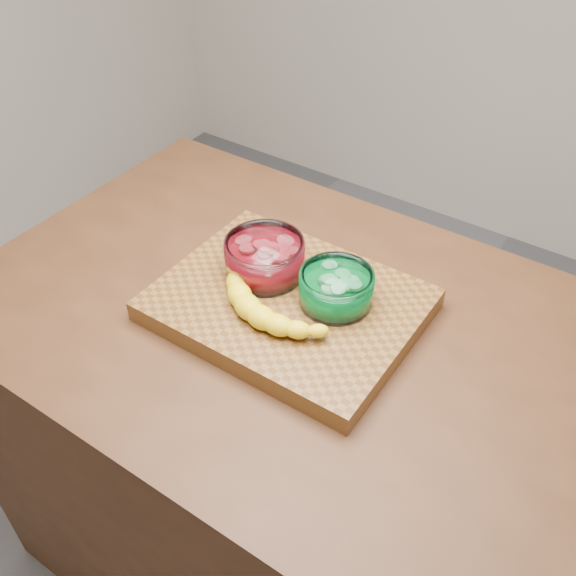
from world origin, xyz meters
The scene contains 6 objects.
ground centered at (0.00, 0.00, 0.00)m, with size 3.50×3.50×0.00m, color #5A5A5E.
counter centered at (0.00, 0.00, 0.45)m, with size 1.20×0.80×0.90m, color #482815.
cutting_board centered at (0.00, 0.00, 0.92)m, with size 0.45×0.35×0.04m, color brown.
bowl_red centered at (-0.07, 0.03, 0.97)m, with size 0.15×0.15×0.07m.
bowl_green centered at (0.08, 0.04, 0.97)m, with size 0.13×0.13×0.06m.
banana centered at (-0.01, -0.03, 0.96)m, with size 0.28×0.17×0.04m, color yellow, non-canonical shape.
Camera 1 is at (0.47, -0.70, 1.70)m, focal length 40.00 mm.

